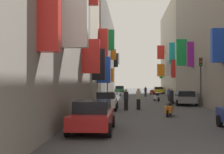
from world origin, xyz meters
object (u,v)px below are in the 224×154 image
object	(u,v)px
scooter_orange	(169,109)
pedestrian_near_right	(169,95)
parked_car_yellow	(158,90)
scooter_red	(152,92)
parked_car_white	(106,100)
parked_car_red	(92,115)
traffic_light_near_corner	(107,77)
pedestrian_far_away	(138,99)
scooter_white	(120,93)
pedestrian_near_left	(126,100)
pedestrian_mid_street	(146,92)
traffic_light_far_corner	(201,74)
pedestrian_crossing	(172,97)
scooter_silver	(157,97)
parked_car_grey	(184,98)
parked_car_green	(120,90)

from	to	relation	value
scooter_orange	pedestrian_near_right	world-z (taller)	pedestrian_near_right
parked_car_yellow	scooter_red	world-z (taller)	parked_car_yellow
parked_car_white	pedestrian_near_right	distance (m)	12.48
parked_car_red	traffic_light_near_corner	distance (m)	23.60
pedestrian_near_right	pedestrian_far_away	distance (m)	11.10
scooter_orange	scooter_white	size ratio (longest dim) A/B	1.03
scooter_orange	scooter_red	xyz separation A→B (m)	(1.36, 32.77, -0.00)
parked_car_yellow	scooter_white	bearing A→B (deg)	-123.45
pedestrian_near_left	pedestrian_mid_street	world-z (taller)	pedestrian_near_left
parked_car_white	traffic_light_far_corner	world-z (taller)	traffic_light_far_corner
parked_car_white	traffic_light_near_corner	xyz separation A→B (m)	(-0.84, 12.54, 2.13)
pedestrian_crossing	pedestrian_near_left	distance (m)	5.82
scooter_white	pedestrian_mid_street	distance (m)	4.27
traffic_light_far_corner	pedestrian_near_left	bearing A→B (deg)	-154.97
pedestrian_crossing	traffic_light_near_corner	xyz separation A→B (m)	(-6.68, 9.07, 2.04)
pedestrian_crossing	scooter_silver	bearing A→B (deg)	95.10
parked_car_red	pedestrian_crossing	xyz separation A→B (m)	(5.65, 14.41, 0.10)
parked_car_white	parked_car_yellow	xyz separation A→B (m)	(7.62, 34.80, -0.04)
pedestrian_near_left	pedestrian_mid_street	size ratio (longest dim) A/B	1.11
pedestrian_far_away	parked_car_grey	bearing A→B (deg)	47.75
pedestrian_far_away	pedestrian_mid_street	bearing A→B (deg)	85.42
parked_car_grey	pedestrian_crossing	size ratio (longest dim) A/B	2.59
pedestrian_near_right	parked_car_green	bearing A→B (deg)	106.43
scooter_orange	traffic_light_near_corner	xyz separation A→B (m)	(-5.40, 16.97, 2.43)
parked_car_red	scooter_red	xyz separation A→B (m)	(5.72, 39.28, -0.29)
parked_car_green	pedestrian_far_away	bearing A→B (deg)	-85.41
traffic_light_near_corner	traffic_light_far_corner	world-z (taller)	traffic_light_far_corner
pedestrian_crossing	pedestrian_near_left	xyz separation A→B (m)	(-4.20, -4.03, 0.01)
traffic_light_far_corner	scooter_white	bearing A→B (deg)	110.31
pedestrian_mid_street	traffic_light_far_corner	xyz separation A→B (m)	(3.87, -19.97, 2.25)
pedestrian_mid_street	parked_car_white	bearing A→B (deg)	-101.15
parked_car_yellow	scooter_orange	distance (m)	39.35
scooter_orange	pedestrian_far_away	xyz separation A→B (m)	(-1.90, 4.66, 0.43)
parked_car_white	traffic_light_near_corner	world-z (taller)	traffic_light_near_corner
parked_car_green	parked_car_yellow	world-z (taller)	parked_car_green
parked_car_white	scooter_silver	size ratio (longest dim) A/B	2.29
scooter_red	pedestrian_near_left	world-z (taller)	pedestrian_near_left
pedestrian_crossing	scooter_red	bearing A→B (deg)	89.83
parked_car_white	scooter_silver	world-z (taller)	parked_car_white
scooter_orange	traffic_light_near_corner	bearing A→B (deg)	107.64
scooter_silver	pedestrian_mid_street	distance (m)	11.33
pedestrian_far_away	traffic_light_far_corner	distance (m)	6.47
scooter_red	pedestrian_near_right	distance (m)	17.71
scooter_orange	pedestrian_near_left	size ratio (longest dim) A/B	1.13
parked_car_white	traffic_light_near_corner	size ratio (longest dim) A/B	0.95
scooter_red	parked_car_red	bearing A→B (deg)	-98.28
parked_car_green	pedestrian_far_away	xyz separation A→B (m)	(2.59, -32.27, 0.09)
parked_car_green	traffic_light_far_corner	size ratio (longest dim) A/B	0.97
parked_car_yellow	pedestrian_near_left	distance (m)	35.86
parked_car_red	parked_car_grey	bearing A→B (deg)	66.33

